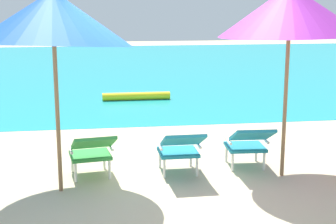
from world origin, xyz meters
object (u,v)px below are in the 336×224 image
Objects in this scene: lounge_chair_left at (92,150)px; beach_umbrella_right at (290,11)px; beach_umbrella_left at (53,18)px; swim_buoy at (136,96)px; lounge_chair_center at (180,147)px; lounge_chair_right at (248,142)px.

lounge_chair_left is 3.07m from beach_umbrella_right.
beach_umbrella_right reaches higher than beach_umbrella_left.
lounge_chair_left is at bearing 175.33° from beach_umbrella_right.
beach_umbrella_left is (-1.41, -5.74, 1.99)m from swim_buoy.
swim_buoy is at bearing 76.21° from beach_umbrella_left.
beach_umbrella_right reaches higher than lounge_chair_left.
beach_umbrella_left is at bearing -177.18° from beach_umbrella_right.
lounge_chair_center is 0.35× the size of beach_umbrella_right.
beach_umbrella_left is at bearing -103.79° from swim_buoy.
lounge_chair_center is at bearing 11.56° from beach_umbrella_left.
swim_buoy is 1.77× the size of lounge_chair_right.
swim_buoy is 6.23m from beach_umbrella_left.
beach_umbrella_right is at bearing -75.19° from swim_buoy.
lounge_chair_center is 0.97× the size of lounge_chair_right.
lounge_chair_left is 2.12m from lounge_chair_right.
lounge_chair_left is 1.07× the size of lounge_chair_center.
lounge_chair_left is at bearing 178.42° from lounge_chair_center.
lounge_chair_left is 1.04× the size of lounge_chair_right.
lounge_chair_center is at bearing -173.38° from lounge_chair_right.
lounge_chair_center is 0.97m from lounge_chair_right.
lounge_chair_left is 0.38× the size of beach_umbrella_left.
swim_buoy is 5.43m from lounge_chair_center.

